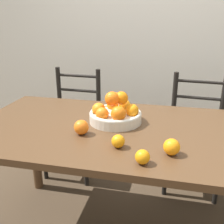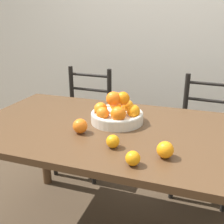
{
  "view_description": "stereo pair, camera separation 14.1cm",
  "coord_description": "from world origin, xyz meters",
  "px_view_note": "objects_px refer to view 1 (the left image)",
  "views": [
    {
      "loc": [
        0.16,
        -1.31,
        1.34
      ],
      "look_at": [
        -0.14,
        -0.01,
        0.86
      ],
      "focal_mm": 42.0,
      "sensor_mm": 36.0,
      "label": 1
    },
    {
      "loc": [
        0.29,
        -1.27,
        1.34
      ],
      "look_at": [
        -0.14,
        -0.01,
        0.86
      ],
      "focal_mm": 42.0,
      "sensor_mm": 36.0,
      "label": 2
    }
  ],
  "objects_px": {
    "orange_loose_2": "(81,127)",
    "orange_loose_3": "(142,157)",
    "chair_right": "(195,135)",
    "chair_left": "(74,124)",
    "orange_loose_1": "(118,141)",
    "fruit_bowl": "(115,113)",
    "orange_loose_0": "(172,147)"
  },
  "relations": [
    {
      "from": "orange_loose_1",
      "to": "chair_right",
      "type": "height_order",
      "value": "chair_right"
    },
    {
      "from": "orange_loose_2",
      "to": "orange_loose_3",
      "type": "distance_m",
      "value": 0.41
    },
    {
      "from": "orange_loose_2",
      "to": "chair_right",
      "type": "xyz_separation_m",
      "value": [
        0.65,
        0.84,
        -0.35
      ]
    },
    {
      "from": "orange_loose_3",
      "to": "orange_loose_2",
      "type": "bearing_deg",
      "value": 147.01
    },
    {
      "from": "chair_left",
      "to": "orange_loose_2",
      "type": "bearing_deg",
      "value": -63.53
    },
    {
      "from": "orange_loose_3",
      "to": "chair_left",
      "type": "distance_m",
      "value": 1.33
    },
    {
      "from": "orange_loose_0",
      "to": "orange_loose_3",
      "type": "distance_m",
      "value": 0.16
    },
    {
      "from": "chair_right",
      "to": "chair_left",
      "type": "bearing_deg",
      "value": -175.75
    },
    {
      "from": "orange_loose_0",
      "to": "orange_loose_2",
      "type": "xyz_separation_m",
      "value": [
        -0.46,
        0.12,
        0.0
      ]
    },
    {
      "from": "orange_loose_0",
      "to": "orange_loose_1",
      "type": "xyz_separation_m",
      "value": [
        -0.24,
        0.01,
        -0.01
      ]
    },
    {
      "from": "fruit_bowl",
      "to": "chair_left",
      "type": "xyz_separation_m",
      "value": [
        -0.51,
        0.63,
        -0.37
      ]
    },
    {
      "from": "chair_left",
      "to": "orange_loose_1",
      "type": "bearing_deg",
      "value": -55.54
    },
    {
      "from": "fruit_bowl",
      "to": "orange_loose_0",
      "type": "bearing_deg",
      "value": -44.87
    },
    {
      "from": "orange_loose_0",
      "to": "orange_loose_1",
      "type": "bearing_deg",
      "value": 176.54
    },
    {
      "from": "orange_loose_3",
      "to": "chair_left",
      "type": "relative_size",
      "value": 0.07
    },
    {
      "from": "orange_loose_1",
      "to": "orange_loose_2",
      "type": "relative_size",
      "value": 0.81
    },
    {
      "from": "orange_loose_3",
      "to": "chair_right",
      "type": "relative_size",
      "value": 0.07
    },
    {
      "from": "orange_loose_2",
      "to": "orange_loose_3",
      "type": "height_order",
      "value": "orange_loose_2"
    },
    {
      "from": "fruit_bowl",
      "to": "orange_loose_2",
      "type": "height_order",
      "value": "fruit_bowl"
    },
    {
      "from": "orange_loose_0",
      "to": "chair_left",
      "type": "height_order",
      "value": "chair_left"
    },
    {
      "from": "orange_loose_3",
      "to": "chair_right",
      "type": "height_order",
      "value": "chair_right"
    },
    {
      "from": "fruit_bowl",
      "to": "orange_loose_1",
      "type": "xyz_separation_m",
      "value": [
        0.08,
        -0.31,
        -0.03
      ]
    },
    {
      "from": "orange_loose_2",
      "to": "orange_loose_1",
      "type": "bearing_deg",
      "value": -25.34
    },
    {
      "from": "orange_loose_1",
      "to": "chair_left",
      "type": "distance_m",
      "value": 1.16
    },
    {
      "from": "orange_loose_0",
      "to": "chair_left",
      "type": "xyz_separation_m",
      "value": [
        -0.84,
        0.95,
        -0.35
      ]
    },
    {
      "from": "orange_loose_2",
      "to": "orange_loose_3",
      "type": "bearing_deg",
      "value": -32.99
    },
    {
      "from": "orange_loose_2",
      "to": "chair_right",
      "type": "relative_size",
      "value": 0.08
    },
    {
      "from": "orange_loose_0",
      "to": "chair_right",
      "type": "xyz_separation_m",
      "value": [
        0.2,
        0.95,
        -0.35
      ]
    },
    {
      "from": "fruit_bowl",
      "to": "chair_left",
      "type": "relative_size",
      "value": 0.33
    },
    {
      "from": "fruit_bowl",
      "to": "orange_loose_0",
      "type": "xyz_separation_m",
      "value": [
        0.32,
        -0.32,
        -0.02
      ]
    },
    {
      "from": "orange_loose_2",
      "to": "orange_loose_3",
      "type": "xyz_separation_m",
      "value": [
        0.34,
        -0.22,
        -0.01
      ]
    },
    {
      "from": "orange_loose_2",
      "to": "chair_right",
      "type": "height_order",
      "value": "chair_right"
    }
  ]
}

